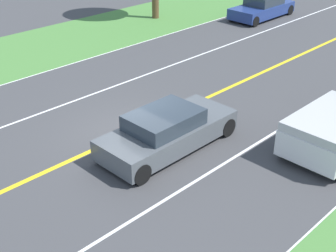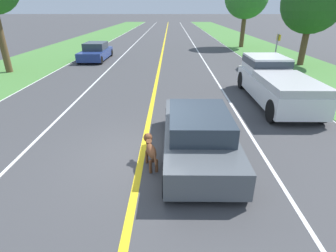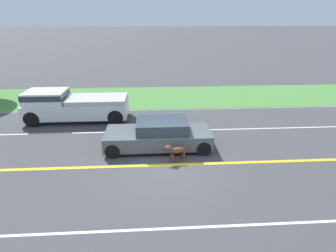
{
  "view_description": "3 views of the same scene",
  "coord_description": "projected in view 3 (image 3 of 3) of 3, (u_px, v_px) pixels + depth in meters",
  "views": [
    {
      "loc": [
        10.77,
        -9.04,
        7.82
      ],
      "look_at": [
        1.84,
        -0.05,
        0.98
      ],
      "focal_mm": 50.0,
      "sensor_mm": 36.0,
      "label": 1
    },
    {
      "loc": [
        0.82,
        -6.52,
        3.87
      ],
      "look_at": [
        0.75,
        -0.07,
        0.97
      ],
      "focal_mm": 28.0,
      "sensor_mm": 36.0,
      "label": 2
    },
    {
      "loc": [
        -9.26,
        0.4,
        5.55
      ],
      "look_at": [
        1.34,
        -0.24,
        1.17
      ],
      "focal_mm": 28.0,
      "sensor_mm": 36.0,
      "label": 3
    }
  ],
  "objects": [
    {
      "name": "centre_divider_line",
      "position": [
        164.0,
        165.0,
        10.68
      ],
      "size": [
        0.18,
        160.0,
        0.01
      ],
      "primitive_type": "cube",
      "color": "yellow",
      "rests_on": "ground"
    },
    {
      "name": "ego_car",
      "position": [
        159.0,
        135.0,
        11.92
      ],
      "size": [
        1.91,
        4.74,
        1.34
      ],
      "color": "#51565B",
      "rests_on": "ground"
    },
    {
      "name": "lane_dash_oncoming",
      "position": [
        170.0,
        228.0,
        7.45
      ],
      "size": [
        0.1,
        160.0,
        0.01
      ],
      "primitive_type": "cube",
      "color": "white",
      "rests_on": "ground"
    },
    {
      "name": "grass_verge_right",
      "position": [
        158.0,
        97.0,
        19.91
      ],
      "size": [
        6.0,
        160.0,
        0.03
      ],
      "primitive_type": "cube",
      "color": "#4C843D",
      "rests_on": "ground"
    },
    {
      "name": "lane_edge_line_right",
      "position": [
        159.0,
        110.0,
        17.14
      ],
      "size": [
        0.14,
        160.0,
        0.01
      ],
      "primitive_type": "cube",
      "color": "white",
      "rests_on": "ground"
    },
    {
      "name": "lane_dash_same_dir",
      "position": [
        161.0,
        131.0,
        13.91
      ],
      "size": [
        0.1,
        160.0,
        0.01
      ],
      "primitive_type": "cube",
      "color": "white",
      "rests_on": "ground"
    },
    {
      "name": "dog",
      "position": [
        175.0,
        150.0,
        10.8
      ],
      "size": [
        0.47,
        1.23,
        0.82
      ],
      "rotation": [
        0.0,
        0.0,
        0.27
      ],
      "color": "brown",
      "rests_on": "ground"
    },
    {
      "name": "ground_plane",
      "position": [
        164.0,
        165.0,
        10.69
      ],
      "size": [
        400.0,
        400.0,
        0.0
      ],
      "primitive_type": "plane",
      "color": "#424244"
    },
    {
      "name": "pickup_truck",
      "position": [
        72.0,
        105.0,
        15.1
      ],
      "size": [
        2.04,
        5.75,
        1.77
      ],
      "color": "silver",
      "rests_on": "ground"
    }
  ]
}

